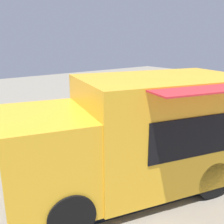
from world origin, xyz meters
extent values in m
plane|color=gray|center=(0.00, 0.00, 0.00)|extent=(40.00, 40.00, 0.00)
cube|color=yellow|center=(0.20, -0.65, 1.40)|extent=(3.22, 4.21, 2.33)
cube|color=yellow|center=(-0.53, -3.20, 1.12)|extent=(2.55, 2.14, 1.77)
cube|color=#241730|center=(-0.74, -3.95, 1.43)|extent=(1.77, 0.53, 0.67)
cube|color=black|center=(1.31, -0.96, 1.54)|extent=(0.58, 1.97, 0.82)
cube|color=red|center=(1.59, -1.04, 2.53)|extent=(1.19, 2.31, 0.03)
cube|color=black|center=(-0.02, -1.41, 0.12)|extent=(3.15, 5.36, 0.24)
cylinder|color=black|center=(-1.47, -2.72, 0.43)|extent=(0.45, 0.88, 0.86)
cylinder|color=black|center=(0.52, -3.28, 0.43)|extent=(0.45, 0.88, 0.86)
cylinder|color=black|center=(-0.62, 0.27, 0.43)|extent=(0.45, 0.88, 0.86)
cylinder|color=black|center=(1.38, -0.29, 0.43)|extent=(0.45, 0.88, 0.86)
ellipsoid|color=navy|center=(-1.44, 2.97, 0.07)|extent=(0.61, 0.65, 0.14)
cube|color=navy|center=(-1.45, 2.75, 0.06)|extent=(0.24, 0.37, 0.11)
cube|color=navy|center=(-1.27, 2.83, 0.06)|extent=(0.24, 0.37, 0.11)
cube|color=#201B43|center=(-1.44, 2.97, 0.40)|extent=(0.34, 0.41, 0.52)
sphere|color=beige|center=(-1.44, 2.97, 0.76)|extent=(0.21, 0.21, 0.21)
sphere|color=olive|center=(-1.44, 2.97, 0.79)|extent=(0.22, 0.22, 0.22)
cube|color=#201B43|center=(-1.49, 2.80, 0.47)|extent=(0.22, 0.35, 0.28)
cube|color=#201B43|center=(-1.29, 2.88, 0.47)|extent=(0.22, 0.35, 0.28)
cylinder|color=tan|center=(-1.32, 2.69, 0.39)|extent=(0.22, 0.42, 0.08)
cube|color=#C2422F|center=(-1.32, 2.69, 0.41)|extent=(0.17, 0.34, 0.02)
cylinder|color=silver|center=(-3.49, 2.34, 0.17)|extent=(0.41, 0.41, 0.34)
torus|color=silver|center=(-3.49, 2.34, 0.33)|extent=(0.44, 0.44, 0.04)
ellipsoid|color=#357937|center=(-3.49, 2.34, 0.52)|extent=(0.46, 0.46, 0.39)
sphere|color=purple|center=(-3.53, 2.15, 0.56)|extent=(0.06, 0.06, 0.06)
sphere|color=#AA4BCA|center=(-3.34, 2.37, 0.63)|extent=(0.08, 0.08, 0.08)
sphere|color=#AD30C7|center=(-3.66, 2.25, 0.54)|extent=(0.05, 0.05, 0.05)
sphere|color=purple|center=(-3.63, 2.29, 0.62)|extent=(0.06, 0.06, 0.06)
sphere|color=#AF3EC1|center=(-3.59, 2.22, 0.61)|extent=(0.09, 0.09, 0.09)
sphere|color=#AB49C8|center=(-3.65, 2.39, 0.61)|extent=(0.05, 0.05, 0.05)
camera|label=1|loc=(3.93, -5.09, 3.35)|focal=41.22mm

